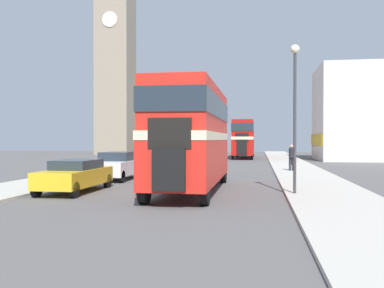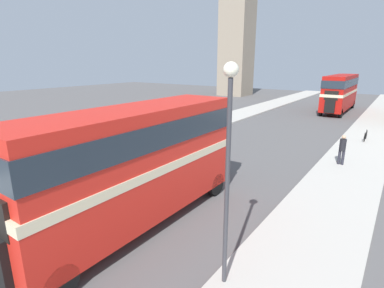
{
  "view_description": "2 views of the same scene",
  "coord_description": "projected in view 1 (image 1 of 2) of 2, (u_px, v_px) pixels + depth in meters",
  "views": [
    {
      "loc": [
        3.94,
        -17.31,
        2.25
      ],
      "look_at": [
        1.1,
        0.99,
        2.05
      ],
      "focal_mm": 40.0,
      "sensor_mm": 36.0,
      "label": 1
    },
    {
      "loc": [
        8.67,
        -6.27,
        5.97
      ],
      "look_at": [
        0.0,
        6.01,
        1.84
      ],
      "focal_mm": 28.0,
      "sensor_mm": 36.0,
      "label": 2
    }
  ],
  "objects": [
    {
      "name": "sidewalk_right",
      "position": [
        331.0,
        195.0,
        16.7
      ],
      "size": [
        3.5,
        120.0,
        0.12
      ],
      "color": "#B7B2A8",
      "rests_on": "ground_plane"
    },
    {
      "name": "pedestrian_walking",
      "position": [
        292.0,
        156.0,
        29.1
      ],
      "size": [
        0.36,
        0.36,
        1.77
      ],
      "color": "#282833",
      "rests_on": "sidewalk_right"
    },
    {
      "name": "double_decker_bus",
      "position": [
        192.0,
        131.0,
        18.49
      ],
      "size": [
        2.42,
        9.76,
        4.43
      ],
      "color": "red",
      "rests_on": "ground_plane"
    },
    {
      "name": "car_parked_mid",
      "position": [
        118.0,
        165.0,
        24.02
      ],
      "size": [
        1.85,
        4.63,
        1.54
      ],
      "color": "white",
      "rests_on": "ground_plane"
    },
    {
      "name": "church_tower",
      "position": [
        115.0,
        32.0,
        63.91
      ],
      "size": [
        5.21,
        5.21,
        35.73
      ],
      "color": "gray",
      "rests_on": "ground_plane"
    },
    {
      "name": "street_lamp",
      "position": [
        295.0,
        96.0,
        16.81
      ],
      "size": [
        0.36,
        0.36,
        5.86
      ],
      "color": "#38383D",
      "rests_on": "sidewalk_right"
    },
    {
      "name": "bicycle_on_pavement",
      "position": [
        291.0,
        160.0,
        36.17
      ],
      "size": [
        0.05,
        1.76,
        0.78
      ],
      "color": "black",
      "rests_on": "sidewalk_right"
    },
    {
      "name": "ground_plane",
      "position": [
        162.0,
        193.0,
        17.74
      ],
      "size": [
        120.0,
        120.0,
        0.0
      ],
      "primitive_type": "plane",
      "color": "#565454"
    },
    {
      "name": "sidewalk_left",
      "position": [
        12.0,
        189.0,
        18.77
      ],
      "size": [
        3.5,
        120.0,
        0.12
      ],
      "color": "#B7B2A8",
      "rests_on": "ground_plane"
    },
    {
      "name": "car_parked_near",
      "position": [
        76.0,
        175.0,
        18.26
      ],
      "size": [
        1.75,
        4.53,
        1.37
      ],
      "color": "gold",
      "rests_on": "ground_plane"
    },
    {
      "name": "car_parked_far",
      "position": [
        147.0,
        161.0,
        29.71
      ],
      "size": [
        1.68,
        4.02,
        1.5
      ],
      "color": "beige",
      "rests_on": "ground_plane"
    },
    {
      "name": "bus_distant",
      "position": [
        244.0,
        136.0,
        51.18
      ],
      "size": [
        2.38,
        10.71,
        4.44
      ],
      "color": "#B2140F",
      "rests_on": "ground_plane"
    }
  ]
}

